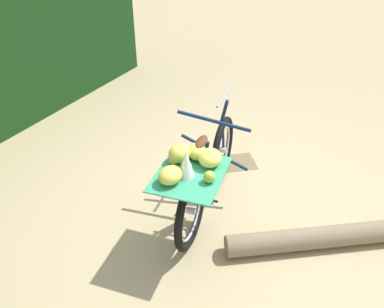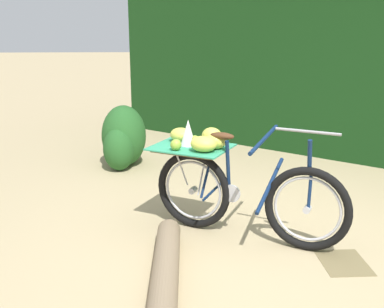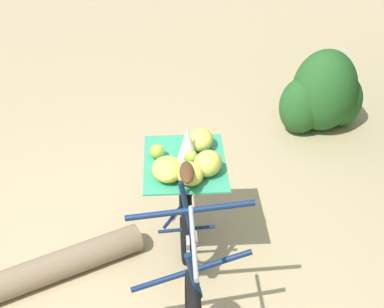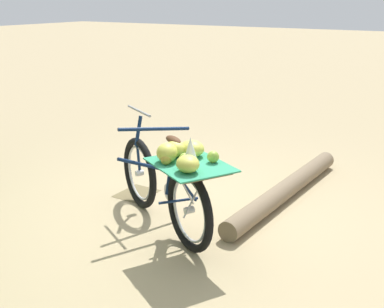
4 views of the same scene
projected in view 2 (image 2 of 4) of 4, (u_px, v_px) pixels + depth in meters
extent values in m
plane|color=tan|center=(250.00, 251.00, 3.91)|extent=(60.00, 60.00, 0.00)
cube|color=#143814|center=(326.00, 70.00, 6.77)|extent=(5.01, 5.95, 2.42)
torus|color=black|center=(307.00, 209.00, 3.85)|extent=(0.42, 0.67, 0.73)
torus|color=#B7B7BC|center=(307.00, 209.00, 3.85)|extent=(0.30, 0.51, 0.57)
cylinder|color=#B7B7BC|center=(307.00, 209.00, 3.85)|extent=(0.10, 0.09, 0.06)
torus|color=black|center=(193.00, 190.00, 4.29)|extent=(0.42, 0.67, 0.73)
torus|color=#B7B7BC|center=(193.00, 190.00, 4.29)|extent=(0.30, 0.51, 0.57)
cylinder|color=#B7B7BC|center=(193.00, 190.00, 4.29)|extent=(0.10, 0.09, 0.06)
cylinder|color=#0F2347|center=(270.00, 185.00, 3.94)|extent=(0.63, 0.37, 0.30)
cylinder|color=#0F2347|center=(264.00, 139.00, 3.87)|extent=(0.64, 0.38, 0.11)
cylinder|color=#0F2347|center=(228.00, 167.00, 4.07)|extent=(0.12, 0.08, 0.49)
cylinder|color=#0F2347|center=(212.00, 192.00, 4.21)|extent=(0.35, 0.21, 0.05)
cylinder|color=#0F2347|center=(208.00, 169.00, 4.17)|extent=(0.29, 0.18, 0.47)
cylinder|color=#0F2347|center=(310.00, 192.00, 3.80)|extent=(0.06, 0.05, 0.30)
cylinder|color=#0F2347|center=(310.00, 157.00, 3.73)|extent=(0.10, 0.08, 0.30)
cylinder|color=gray|center=(308.00, 132.00, 3.69)|extent=(0.27, 0.47, 0.02)
ellipsoid|color=#4C2D19|center=(222.00, 136.00, 4.03)|extent=(0.19, 0.24, 0.06)
cylinder|color=#B7B7BC|center=(232.00, 193.00, 4.12)|extent=(0.10, 0.15, 0.16)
cylinder|color=#B7B7BC|center=(203.00, 172.00, 4.20)|extent=(0.19, 0.11, 0.39)
cylinder|color=#B7B7BC|center=(182.00, 169.00, 4.29)|extent=(0.22, 0.13, 0.39)
cube|color=brown|center=(191.00, 149.00, 4.19)|extent=(0.68, 0.74, 0.02)
cube|color=#33936B|center=(191.00, 147.00, 4.19)|extent=(0.80, 0.86, 0.01)
ellipsoid|color=#CCC64C|center=(212.00, 136.00, 4.23)|extent=(0.26, 0.25, 0.16)
ellipsoid|color=#CCC64C|center=(204.00, 144.00, 3.99)|extent=(0.27, 0.29, 0.14)
ellipsoid|color=#CCC64C|center=(216.00, 141.00, 4.09)|extent=(0.17, 0.20, 0.14)
ellipsoid|color=#CCC64C|center=(181.00, 135.00, 4.33)|extent=(0.28, 0.28, 0.13)
sphere|color=#8CAD38|center=(195.00, 141.00, 4.20)|extent=(0.09, 0.09, 0.09)
sphere|color=#8CAD38|center=(176.00, 145.00, 4.04)|extent=(0.10, 0.10, 0.10)
sphere|color=#B29333|center=(207.00, 138.00, 4.30)|extent=(0.09, 0.09, 0.09)
cone|color=white|center=(188.00, 133.00, 4.19)|extent=(0.19, 0.19, 0.24)
ellipsoid|color=#235623|center=(124.00, 136.00, 6.22)|extent=(0.65, 0.59, 0.82)
ellipsoid|color=#235623|center=(119.00, 149.00, 6.03)|extent=(0.45, 0.40, 0.57)
ellipsoid|color=#235623|center=(130.00, 142.00, 6.45)|extent=(0.41, 0.37, 0.53)
cylinder|color=#4C3823|center=(125.00, 159.00, 6.30)|extent=(0.06, 0.06, 0.16)
cube|color=olive|center=(344.00, 262.00, 3.72)|extent=(0.44, 0.36, 0.01)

